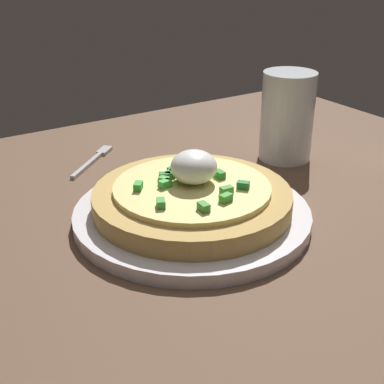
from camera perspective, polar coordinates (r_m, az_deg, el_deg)
dining_table at (r=58.63cm, az=10.51°, el=-5.16°), size 91.20×79.56×3.05cm
plate at (r=58.16cm, az=0.00°, el=-2.42°), size 25.74×25.74×1.44cm
pizza at (r=57.18cm, az=0.01°, el=-0.39°), size 21.45×21.45×6.36cm
cup_far at (r=74.46cm, az=10.14°, el=7.76°), size 7.20×7.20×12.11cm
fork at (r=75.44cm, az=-10.37°, el=3.52°), size 8.46×9.24×0.50cm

